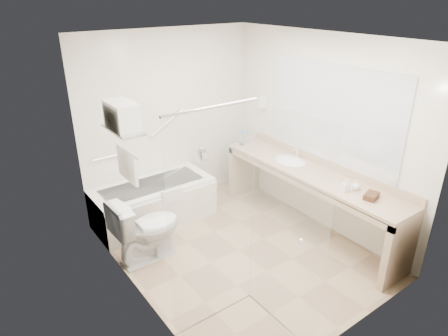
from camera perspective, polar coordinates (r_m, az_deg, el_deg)
floor at (r=5.02m, az=2.06°, el=-11.62°), size 3.20×3.20×0.00m
ceiling at (r=4.10m, az=2.61°, el=18.04°), size 2.60×3.20×0.10m
wall_back at (r=5.67m, az=-7.83°, el=6.64°), size 2.60×0.10×2.50m
wall_front at (r=3.44m, az=19.18°, el=-6.64°), size 2.60×0.10×2.50m
wall_left at (r=3.81m, az=-13.24°, el=-2.77°), size 0.10×3.20×2.50m
wall_right at (r=5.27m, az=13.50°, el=4.82°), size 0.10×3.20×2.50m
bathtub at (r=5.55m, az=-9.97°, el=-4.88°), size 1.60×0.73×0.59m
grab_bar_short at (r=5.38m, az=-16.31°, el=1.49°), size 0.40×0.03×0.03m
grab_bar_long at (r=5.62m, az=-8.08°, el=6.45°), size 0.53×0.03×0.33m
shower_enclosure at (r=3.50m, az=3.56°, el=-8.15°), size 0.96×0.91×2.11m
towel_shelf at (r=3.97m, az=-14.27°, el=6.10°), size 0.24×0.55×0.81m
vanity_counter at (r=5.22m, az=12.10°, el=-2.52°), size 0.55×2.70×0.95m
sink at (r=5.41m, az=9.37°, el=0.78°), size 0.40×0.52×0.14m
faucet at (r=5.46m, az=10.53°, el=2.19°), size 0.03×0.03×0.14m
mirror at (r=5.08m, az=15.02°, el=7.52°), size 0.02×2.00×1.20m
hairdryer_unit at (r=5.88m, az=5.59°, el=9.40°), size 0.08×0.10×0.18m
toilet at (r=4.77m, az=-11.00°, el=-8.52°), size 0.82×0.48×0.79m
amenity_basket at (r=4.64m, az=20.31°, el=-3.78°), size 0.21×0.17×0.06m
soap_bottle_a at (r=4.70m, az=16.93°, el=-2.82°), size 0.09×0.16×0.07m
soap_bottle_b at (r=4.77m, az=18.37°, el=-2.49°), size 0.12×0.14×0.09m
water_bottle_left at (r=5.91m, az=3.32°, el=4.35°), size 0.06×0.06×0.19m
water_bottle_mid at (r=5.85m, az=2.56°, el=4.29°), size 0.07×0.07×0.22m
water_bottle_right at (r=5.85m, az=2.53°, el=4.19°), size 0.06×0.06×0.20m
drinking_glass_near at (r=5.76m, az=3.16°, el=3.40°), size 0.10×0.10×0.10m
drinking_glass_far at (r=5.35m, az=7.54°, el=1.49°), size 0.07×0.07×0.09m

